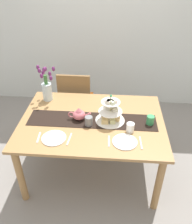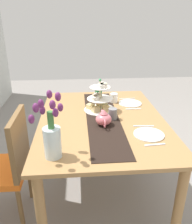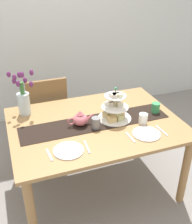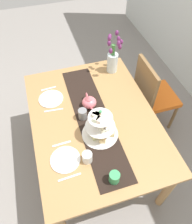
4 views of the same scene
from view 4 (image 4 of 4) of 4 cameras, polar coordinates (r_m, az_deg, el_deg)
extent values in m
plane|color=gray|center=(2.51, -0.50, -11.65)|extent=(8.00, 8.00, 0.00)
cube|color=#A37747|center=(1.91, -0.65, -1.72)|extent=(1.48, 1.08, 0.03)
cylinder|color=#A37747|center=(2.60, -14.88, 2.26)|extent=(0.07, 0.07, 0.69)
cylinder|color=#A37747|center=(1.93, -9.15, -27.36)|extent=(0.07, 0.07, 0.69)
cylinder|color=#A37747|center=(2.71, 4.90, 6.67)|extent=(0.07, 0.07, 0.69)
cylinder|color=#A37747|center=(2.08, 18.44, -18.93)|extent=(0.07, 0.07, 0.69)
cylinder|color=brown|center=(2.72, 19.75, -1.28)|extent=(0.04, 0.04, 0.41)
cylinder|color=brown|center=(2.90, 16.35, 4.07)|extent=(0.04, 0.04, 0.41)
cylinder|color=brown|center=(2.56, 12.96, -3.16)|extent=(0.04, 0.04, 0.41)
cylinder|color=brown|center=(2.75, 9.83, 2.61)|extent=(0.04, 0.04, 0.41)
cube|color=orange|center=(2.56, 15.78, 4.00)|extent=(0.42, 0.42, 0.05)
cube|color=brown|center=(2.30, 12.94, 7.35)|extent=(0.42, 0.04, 0.45)
cube|color=black|center=(1.89, -0.86, -1.46)|extent=(1.32, 0.28, 0.00)
cylinder|color=beige|center=(1.68, 1.12, -3.18)|extent=(0.01, 0.01, 0.28)
cylinder|color=white|center=(1.79, 1.05, -5.77)|extent=(0.30, 0.30, 0.01)
cylinder|color=white|center=(1.70, 1.10, -3.72)|extent=(0.24, 0.24, 0.01)
cylinder|color=white|center=(1.61, 1.16, -1.43)|extent=(0.19, 0.19, 0.01)
cube|color=#EAC380|center=(1.73, 1.90, -7.24)|extent=(0.07, 0.06, 0.04)
cube|color=beige|center=(1.77, 4.02, -5.31)|extent=(0.09, 0.09, 0.04)
cube|color=#D1B87E|center=(1.81, 1.89, -3.52)|extent=(0.08, 0.08, 0.05)
cube|color=#E1C17C|center=(1.79, -1.05, -4.44)|extent=(0.07, 0.07, 0.05)
cube|color=beige|center=(1.74, -0.32, -6.36)|extent=(0.06, 0.05, 0.05)
cube|color=beige|center=(1.66, 1.55, -4.65)|extent=(0.06, 0.05, 0.03)
cube|color=silver|center=(1.66, 2.55, -4.30)|extent=(0.06, 0.05, 0.03)
cube|color=beige|center=(1.69, 2.58, -3.16)|extent=(0.04, 0.06, 0.03)
cube|color=#F0E3C9|center=(1.70, 2.12, -2.62)|extent=(0.05, 0.06, 0.03)
cube|color=silver|center=(1.72, 2.15, -1.77)|extent=(0.06, 0.07, 0.03)
cube|color=silver|center=(1.61, 0.70, -0.27)|extent=(0.07, 0.06, 0.03)
cube|color=beige|center=(1.60, -0.02, -0.58)|extent=(0.06, 0.07, 0.03)
cube|color=beige|center=(1.60, 0.00, -0.77)|extent=(0.05, 0.06, 0.03)
cube|color=beige|center=(1.58, 0.14, -1.77)|extent=(0.06, 0.07, 0.03)
cube|color=beige|center=(1.57, 0.84, -2.00)|extent=(0.07, 0.06, 0.03)
sphere|color=#389356|center=(1.56, 1.20, 0.13)|extent=(0.02, 0.02, 0.02)
ellipsoid|color=#D66B75|center=(1.94, -1.81, 2.55)|extent=(0.13, 0.13, 0.10)
cone|color=#D66B75|center=(1.89, -1.86, 3.93)|extent=(0.06, 0.06, 0.04)
cylinder|color=#D66B75|center=(1.87, -1.06, 0.80)|extent=(0.07, 0.02, 0.06)
torus|color=#D66B75|center=(1.99, -2.44, 4.19)|extent=(0.07, 0.01, 0.07)
cylinder|color=silver|center=(2.29, 4.34, 12.91)|extent=(0.11, 0.11, 0.20)
cylinder|color=#3D7538|center=(2.20, 4.58, 16.03)|extent=(0.04, 0.04, 0.12)
ellipsoid|color=#6B2860|center=(2.05, 6.03, 17.61)|extent=(0.04, 0.04, 0.06)
ellipsoid|color=#6B2860|center=(2.15, 6.34, 16.79)|extent=(0.04, 0.04, 0.06)
ellipsoid|color=#6B2860|center=(2.16, 5.99, 18.71)|extent=(0.04, 0.04, 0.06)
ellipsoid|color=#6B2860|center=(2.25, 6.68, 17.97)|extent=(0.04, 0.04, 0.06)
ellipsoid|color=#6B2860|center=(2.22, 5.54, 20.14)|extent=(0.04, 0.04, 0.06)
ellipsoid|color=#6B2860|center=(2.16, 3.67, 19.33)|extent=(0.04, 0.04, 0.06)
ellipsoid|color=#6B2860|center=(2.18, 3.48, 17.73)|extent=(0.04, 0.04, 0.06)
ellipsoid|color=#6B2860|center=(2.09, 3.56, 18.95)|extent=(0.04, 0.04, 0.06)
ellipsoid|color=#6B2860|center=(2.09, 3.93, 15.83)|extent=(0.04, 0.04, 0.06)
cylinder|color=white|center=(2.08, -11.85, 3.44)|extent=(0.23, 0.23, 0.01)
cube|color=silver|center=(2.18, -12.47, 6.06)|extent=(0.03, 0.15, 0.01)
cube|color=silver|center=(1.98, -11.16, 0.47)|extent=(0.03, 0.17, 0.01)
cylinder|color=white|center=(1.69, -8.13, -12.37)|extent=(0.23, 0.23, 0.01)
cube|color=silver|center=(1.76, -9.10, -8.35)|extent=(0.02, 0.15, 0.01)
cube|color=silver|center=(1.63, -7.03, -16.79)|extent=(0.02, 0.17, 0.01)
cylinder|color=slate|center=(1.86, -3.57, -0.53)|extent=(0.08, 0.08, 0.09)
cylinder|color=white|center=(1.63, -2.32, -11.91)|extent=(0.08, 0.08, 0.09)
cylinder|color=#389356|center=(1.57, 4.88, -16.92)|extent=(0.08, 0.08, 0.09)
camera|label=1|loc=(1.89, -80.91, 8.35)|focal=37.91mm
camera|label=2|loc=(3.07, -8.81, 38.07)|focal=37.27mm
camera|label=3|loc=(2.45, -64.56, 19.60)|focal=44.08mm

